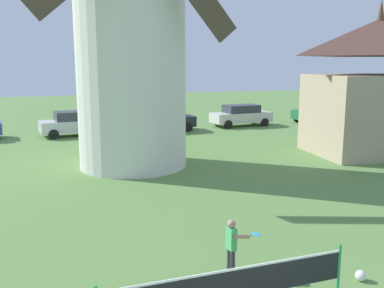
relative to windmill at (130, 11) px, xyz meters
The scene contains 9 objects.
windmill is the anchor object (origin of this frame).
tennis_net 13.77m from the windmill, 94.33° to the right, with size 4.74×0.06×1.10m.
player_far 12.30m from the windmill, 90.72° to the right, with size 0.73×0.46×1.23m.
stray_ball 13.87m from the windmill, 79.19° to the right, with size 0.23×0.23×0.23m, color silver.
parked_car_silver 11.29m from the windmill, 100.43° to the left, with size 4.41×2.24×1.56m.
parked_car_black 11.74m from the windmill, 65.57° to the left, with size 4.02×2.09×1.56m.
parked_car_cream 15.26m from the windmill, 43.84° to the left, with size 4.51×2.08×1.56m.
parked_car_green 20.04m from the windmill, 29.57° to the left, with size 4.02×2.06×1.56m.
chapel 12.64m from the windmill, ahead, with size 6.80×5.33×7.60m.
Camera 1 is at (-3.37, -4.51, 4.56)m, focal length 40.52 mm.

